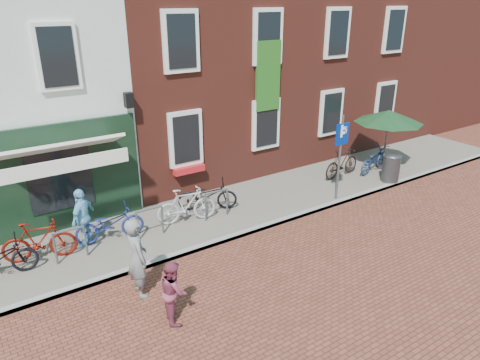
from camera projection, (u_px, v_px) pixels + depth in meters
ground at (224, 243)px, 11.47m from camera, size 80.00×80.00×0.00m
sidewalk at (226, 211)px, 13.11m from camera, size 24.00×3.00×0.10m
building_brick_mid at (168, 25)px, 15.99m from camera, size 6.00×8.00×10.00m
building_brick_right at (295, 21)px, 19.05m from camera, size 6.00×8.00×10.00m
filler_right at (392, 28)px, 22.56m from camera, size 7.00×8.00×9.00m
litter_bin at (391, 166)px, 14.95m from camera, size 0.59×0.59×1.08m
parking_sign at (341, 146)px, 13.14m from camera, size 0.50×0.08×2.67m
parasol at (389, 114)px, 15.60m from camera, size 2.42×2.42×2.26m
woman at (137, 257)px, 9.19m from camera, size 0.45×0.66×1.79m
boy at (173, 291)px, 8.53m from camera, size 0.61×0.72×1.30m
cafe_person at (83, 217)px, 10.97m from camera, size 0.90×0.88×1.52m
bicycle_1 at (39, 241)px, 10.39m from camera, size 1.75×0.89×1.01m
bicycle_2 at (110, 224)px, 11.28m from camera, size 1.80×0.82×0.91m
bicycle_3 at (187, 205)px, 12.19m from camera, size 1.74×0.81×1.01m
bicycle_4 at (207, 195)px, 12.94m from camera, size 1.81×1.35×0.91m
bicycle_5 at (342, 163)px, 15.34m from camera, size 1.72×0.65×1.01m
bicycle_6 at (374, 159)px, 15.83m from camera, size 1.82×0.97×0.91m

